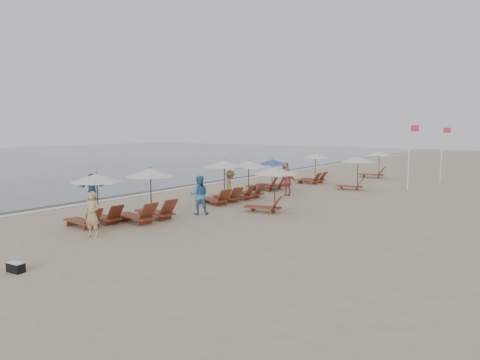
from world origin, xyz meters
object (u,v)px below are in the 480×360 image
Objects in this scene: inland_station_0 at (270,183)px; beachgoer_far_a at (288,182)px; lounger_station_5 at (312,169)px; beachgoer_far_b at (285,174)px; beachgoer_near at (92,214)px; lounger_station_2 at (221,182)px; duffel_bag at (16,267)px; flag_pole_near at (410,153)px; lounger_station_1 at (147,197)px; beachgoer_mid_b at (230,186)px; inland_station_1 at (355,168)px; inland_station_2 at (376,162)px; waterline_walker at (92,187)px; lounger_station_3 at (246,178)px; lounger_station_4 at (268,176)px; lounger_station_0 at (94,200)px; beachgoer_mid_a at (199,195)px.

inland_station_0 is 5.52m from beachgoer_far_a.
beachgoer_far_b is (-0.69, -2.89, -0.21)m from lounger_station_5.
lounger_station_2 is at bearing 76.48° from beachgoer_near.
duffel_bag is 24.37m from flag_pole_near.
lounger_station_1 reaches higher than beachgoer_far_a.
inland_station_1 is at bearing -68.71° from beachgoer_mid_b.
inland_station_0 is 1.46× the size of beachgoer_far_b.
lounger_station_5 is at bearing 17.64° from beachgoer_far_b.
lounger_station_5 is 7.06m from flag_pole_near.
beachgoer_mid_b is 7.36m from beachgoer_far_b.
inland_station_1 is at bearing -80.69° from inland_station_2.
flag_pole_near reaches higher than waterline_walker.
lounger_station_2 is 0.99× the size of lounger_station_3.
lounger_station_3 is at bearing 90.49° from lounger_station_1.
beachgoer_far_b is (0.08, 2.08, -0.04)m from lounger_station_4.
inland_station_0 is 12.09m from duffel_bag.
beachgoer_far_a reaches higher than duffel_bag.
lounger_station_1 is 15.55m from inland_station_1.
lounger_station_3 is at bearing 141.09° from inland_station_0.
beachgoer_near is at bearing -144.12° from beachgoer_far_b.
lounger_station_4 is 4.66× the size of duffel_bag.
lounger_station_0 is 2.08m from beachgoer_near.
lounger_station_3 is 15.61m from inland_station_2.
lounger_station_5 is 19.83m from beachgoer_near.
inland_station_0 is 1.02× the size of inland_station_1.
lounger_station_1 is 7.42m from duffel_bag.
lounger_station_1 is 0.98× the size of inland_station_2.
lounger_station_5 is at bearing 81.25° from lounger_station_4.
inland_station_2 is 1.54× the size of beachgoer_far_b.
waterline_walker is (-10.40, -2.79, -0.69)m from inland_station_0.
beachgoer_mid_b is (-0.01, -10.22, -0.23)m from lounger_station_5.
beachgoer_near reaches higher than beachgoer_far_a.
lounger_station_2 is (0.82, 7.54, 0.07)m from lounger_station_0.
flag_pole_near reaches higher than inland_station_0.
lounger_station_1 is at bearing -123.83° from inland_station_0.
lounger_station_4 is (-0.90, 3.91, -0.26)m from lounger_station_3.
lounger_station_2 reaches higher than waterline_walker.
inland_station_1 is at bearing -42.08° from beachgoer_far_b.
duffel_bag is at bearing 58.70° from beachgoer_mid_a.
lounger_station_0 is 0.94× the size of lounger_station_1.
lounger_station_3 is 6.06m from beachgoer_far_b.
lounger_station_3 is 1.07× the size of lounger_station_5.
lounger_station_0 is at bearing -95.85° from lounger_station_3.
beachgoer_mid_b is at bearing -81.79° from lounger_station_4.
inland_station_2 is (3.42, 25.07, 0.25)m from lounger_station_0.
lounger_station_0 is at bearing 129.54° from beachgoer_mid_b.
inland_station_0 is 18.19m from inland_station_2.
lounger_station_1 reaches higher than lounger_station_5.
lounger_station_1 is 1.04× the size of lounger_station_4.
lounger_station_1 is 1.10× the size of lounger_station_5.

